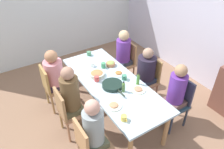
# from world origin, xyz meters

# --- Properties ---
(ground_plane) EXTENTS (6.03, 6.03, 0.00)m
(ground_plane) POSITION_xyz_m (0.00, 0.00, 0.00)
(ground_plane) COLOR #8B674F
(wall_back) EXTENTS (5.27, 0.12, 2.60)m
(wall_back) POSITION_xyz_m (0.00, 2.20, 1.30)
(wall_back) COLOR silver
(wall_back) RESTS_ON ground_plane
(wall_left) EXTENTS (0.12, 4.52, 2.60)m
(wall_left) POSITION_xyz_m (-2.57, 0.00, 1.30)
(wall_left) COLOR silver
(wall_left) RESTS_ON ground_plane
(dining_table) EXTENTS (2.22, 0.87, 0.74)m
(dining_table) POSITION_xyz_m (0.00, 0.00, 0.67)
(dining_table) COLOR #ACC7D7
(dining_table) RESTS_ON ground_plane
(chair_0) EXTENTS (0.40, 0.40, 0.90)m
(chair_0) POSITION_xyz_m (-0.74, -0.82, 0.51)
(chair_0) COLOR #B27D53
(chair_0) RESTS_ON ground_plane
(person_0) EXTENTS (0.32, 0.32, 1.20)m
(person_0) POSITION_xyz_m (-0.74, -0.73, 0.73)
(person_0) COLOR #333749
(person_0) RESTS_ON ground_plane
(chair_1) EXTENTS (0.40, 0.40, 0.90)m
(chair_1) POSITION_xyz_m (-0.74, 0.82, 0.51)
(chair_1) COLOR tan
(chair_1) RESTS_ON ground_plane
(person_1) EXTENTS (0.30, 0.30, 1.21)m
(person_1) POSITION_xyz_m (-0.74, 0.73, 0.73)
(person_1) COLOR #2F3A4D
(person_1) RESTS_ON ground_plane
(chair_2) EXTENTS (0.40, 0.40, 0.90)m
(chair_2) POSITION_xyz_m (0.00, 0.82, 0.51)
(chair_2) COLOR #B27955
(chair_2) RESTS_ON ground_plane
(person_2) EXTENTS (0.33, 0.33, 1.16)m
(person_2) POSITION_xyz_m (-0.00, 0.73, 0.70)
(person_2) COLOR #313550
(person_2) RESTS_ON ground_plane
(chair_3) EXTENTS (0.40, 0.40, 0.90)m
(chair_3) POSITION_xyz_m (0.00, -0.82, 0.51)
(chair_3) COLOR #AD7553
(chair_3) RESTS_ON ground_plane
(person_3) EXTENTS (0.30, 0.30, 1.28)m
(person_3) POSITION_xyz_m (0.00, -0.73, 0.75)
(person_3) COLOR brown
(person_3) RESTS_ON ground_plane
(chair_4) EXTENTS (0.40, 0.40, 0.90)m
(chair_4) POSITION_xyz_m (0.74, 0.82, 0.51)
(chair_4) COLOR #253E52
(chair_4) RESTS_ON ground_plane
(person_4) EXTENTS (0.30, 0.30, 1.22)m
(person_4) POSITION_xyz_m (0.74, 0.72, 0.72)
(person_4) COLOR brown
(person_4) RESTS_ON ground_plane
(chair_5) EXTENTS (0.40, 0.40, 0.90)m
(chair_5) POSITION_xyz_m (0.74, -0.82, 0.51)
(chair_5) COLOR #A3754F
(chair_5) RESTS_ON ground_plane
(person_5) EXTENTS (0.30, 0.30, 1.23)m
(person_5) POSITION_xyz_m (0.74, -0.72, 0.73)
(person_5) COLOR brown
(person_5) RESTS_ON ground_plane
(plate_0) EXTENTS (0.22, 0.22, 0.04)m
(plate_0) POSITION_xyz_m (-0.13, 0.22, 0.75)
(plate_0) COLOR white
(plate_0) RESTS_ON dining_table
(plate_1) EXTENTS (0.24, 0.24, 0.04)m
(plate_1) POSITION_xyz_m (0.40, 0.24, 0.75)
(plate_1) COLOR #E7E8C4
(plate_1) RESTS_ON dining_table
(plate_2) EXTENTS (0.23, 0.23, 0.04)m
(plate_2) POSITION_xyz_m (0.51, -0.29, 0.75)
(plate_2) COLOR silver
(plate_2) RESTS_ON dining_table
(bowl_0) EXTENTS (0.26, 0.26, 0.08)m
(bowl_0) POSITION_xyz_m (-0.29, -0.13, 0.78)
(bowl_0) COLOR beige
(bowl_0) RESTS_ON dining_table
(bowl_1) EXTENTS (0.17, 0.17, 0.08)m
(bowl_1) POSITION_xyz_m (-0.44, 0.25, 0.78)
(bowl_1) COLOR #A36542
(bowl_1) RESTS_ON dining_table
(serving_pan) EXTENTS (0.52, 0.34, 0.06)m
(serving_pan) POSITION_xyz_m (0.11, -0.06, 0.77)
(serving_pan) COLOR black
(serving_pan) RESTS_ON dining_table
(cup_0) EXTENTS (0.12, 0.08, 0.10)m
(cup_0) POSITION_xyz_m (-0.15, -0.20, 0.79)
(cup_0) COLOR #CE4B47
(cup_0) RESTS_ON dining_table
(cup_1) EXTENTS (0.12, 0.08, 0.08)m
(cup_1) POSITION_xyz_m (0.80, -0.31, 0.78)
(cup_1) COLOR #E9CA51
(cup_1) RESTS_ON dining_table
(cup_2) EXTENTS (0.12, 0.09, 0.08)m
(cup_2) POSITION_xyz_m (-0.99, 0.08, 0.78)
(cup_2) COLOR #4E8862
(cup_2) RESTS_ON dining_table
(cup_3) EXTENTS (0.12, 0.08, 0.10)m
(cup_3) POSITION_xyz_m (-0.45, 0.10, 0.79)
(cup_3) COLOR #428C61
(cup_3) RESTS_ON dining_table
(cup_4) EXTENTS (0.12, 0.08, 0.08)m
(cup_4) POSITION_xyz_m (0.05, 0.21, 0.78)
(cup_4) COLOR #418469
(cup_4) RESTS_ON dining_table
(cup_5) EXTENTS (0.12, 0.08, 0.08)m
(cup_5) POSITION_xyz_m (-0.60, -0.06, 0.78)
(cup_5) COLOR white
(cup_5) RESTS_ON dining_table
(bottle_0) EXTENTS (0.05, 0.05, 0.22)m
(bottle_0) POSITION_xyz_m (0.28, 0.32, 0.84)
(bottle_0) COLOR #478938
(bottle_0) RESTS_ON dining_table
(bottle_1) EXTENTS (0.05, 0.05, 0.19)m
(bottle_1) POSITION_xyz_m (0.31, 0.02, 0.83)
(bottle_1) COLOR #50773F
(bottle_1) RESTS_ON dining_table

